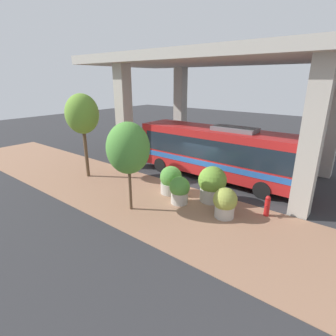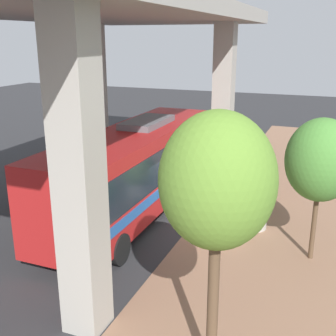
{
  "view_description": "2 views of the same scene",
  "coord_description": "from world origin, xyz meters",
  "px_view_note": "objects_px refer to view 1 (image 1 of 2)",
  "views": [
    {
      "loc": [
        -12.63,
        -8.21,
        6.35
      ],
      "look_at": [
        -1.28,
        0.7,
        1.45
      ],
      "focal_mm": 28.0,
      "sensor_mm": 36.0,
      "label": 1
    },
    {
      "loc": [
        -4.5,
        13.47,
        6.69
      ],
      "look_at": [
        1.3,
        -1.06,
        1.83
      ],
      "focal_mm": 45.0,
      "sensor_mm": 36.0,
      "label": 2
    }
  ],
  "objects_px": {
    "fire_hydrant": "(267,206)",
    "street_tree_near": "(82,114)",
    "planter_front": "(225,203)",
    "planter_back": "(212,184)",
    "planter_extra": "(171,180)",
    "street_tree_far": "(128,148)",
    "planter_middle": "(180,190)",
    "bus": "(217,150)"
  },
  "relations": [
    {
      "from": "fire_hydrant",
      "to": "street_tree_near",
      "type": "xyz_separation_m",
      "value": [
        -2.0,
        11.53,
        3.68
      ]
    },
    {
      "from": "planter_front",
      "to": "planter_back",
      "type": "xyz_separation_m",
      "value": [
        1.22,
        1.38,
        0.22
      ]
    },
    {
      "from": "planter_front",
      "to": "planter_extra",
      "type": "xyz_separation_m",
      "value": [
        0.68,
        3.77,
        0.03
      ]
    },
    {
      "from": "planter_back",
      "to": "street_tree_far",
      "type": "xyz_separation_m",
      "value": [
        -3.43,
        2.76,
        2.24
      ]
    },
    {
      "from": "planter_front",
      "to": "planter_middle",
      "type": "bearing_deg",
      "value": 92.63
    },
    {
      "from": "planter_middle",
      "to": "planter_back",
      "type": "distance_m",
      "value": 1.81
    },
    {
      "from": "planter_front",
      "to": "street_tree_near",
      "type": "height_order",
      "value": "street_tree_near"
    },
    {
      "from": "bus",
      "to": "fire_hydrant",
      "type": "height_order",
      "value": "bus"
    },
    {
      "from": "planter_front",
      "to": "planter_back",
      "type": "bearing_deg",
      "value": 48.54
    },
    {
      "from": "bus",
      "to": "planter_front",
      "type": "bearing_deg",
      "value": -147.4
    },
    {
      "from": "planter_middle",
      "to": "street_tree_near",
      "type": "distance_m",
      "value": 8.16
    },
    {
      "from": "street_tree_far",
      "to": "bus",
      "type": "bearing_deg",
      "value": -10.82
    },
    {
      "from": "planter_middle",
      "to": "street_tree_near",
      "type": "relative_size",
      "value": 0.27
    },
    {
      "from": "planter_back",
      "to": "bus",
      "type": "bearing_deg",
      "value": 24.49
    },
    {
      "from": "bus",
      "to": "street_tree_near",
      "type": "bearing_deg",
      "value": 125.7
    },
    {
      "from": "planter_front",
      "to": "street_tree_far",
      "type": "xyz_separation_m",
      "value": [
        -2.21,
        4.14,
        2.47
      ]
    },
    {
      "from": "planter_front",
      "to": "planter_extra",
      "type": "height_order",
      "value": "planter_extra"
    },
    {
      "from": "fire_hydrant",
      "to": "planter_front",
      "type": "height_order",
      "value": "planter_front"
    },
    {
      "from": "fire_hydrant",
      "to": "street_tree_far",
      "type": "bearing_deg",
      "value": 122.16
    },
    {
      "from": "bus",
      "to": "street_tree_near",
      "type": "height_order",
      "value": "street_tree_near"
    },
    {
      "from": "fire_hydrant",
      "to": "planter_front",
      "type": "bearing_deg",
      "value": 131.24
    },
    {
      "from": "planter_front",
      "to": "planter_extra",
      "type": "distance_m",
      "value": 3.83
    },
    {
      "from": "bus",
      "to": "fire_hydrant",
      "type": "distance_m",
      "value": 5.58
    },
    {
      "from": "bus",
      "to": "planter_back",
      "type": "relative_size",
      "value": 5.53
    },
    {
      "from": "fire_hydrant",
      "to": "planter_middle",
      "type": "xyz_separation_m",
      "value": [
        -1.49,
        4.15,
        0.23
      ]
    },
    {
      "from": "fire_hydrant",
      "to": "planter_front",
      "type": "xyz_separation_m",
      "value": [
        -1.38,
        1.57,
        0.22
      ]
    },
    {
      "from": "bus",
      "to": "street_tree_far",
      "type": "distance_m",
      "value": 6.93
    },
    {
      "from": "bus",
      "to": "planter_back",
      "type": "distance_m",
      "value": 3.7
    },
    {
      "from": "bus",
      "to": "planter_front",
      "type": "distance_m",
      "value": 5.44
    },
    {
      "from": "planter_front",
      "to": "fire_hydrant",
      "type": "bearing_deg",
      "value": -48.76
    },
    {
      "from": "street_tree_far",
      "to": "planter_extra",
      "type": "bearing_deg",
      "value": -7.22
    },
    {
      "from": "planter_extra",
      "to": "street_tree_near",
      "type": "height_order",
      "value": "street_tree_near"
    },
    {
      "from": "planter_middle",
      "to": "street_tree_far",
      "type": "xyz_separation_m",
      "value": [
        -2.1,
        1.56,
        2.46
      ]
    },
    {
      "from": "bus",
      "to": "planter_front",
      "type": "relative_size",
      "value": 7.22
    },
    {
      "from": "bus",
      "to": "planter_extra",
      "type": "xyz_separation_m",
      "value": [
        -3.8,
        0.91,
        -1.15
      ]
    },
    {
      "from": "planter_extra",
      "to": "street_tree_far",
      "type": "distance_m",
      "value": 3.8
    },
    {
      "from": "bus",
      "to": "street_tree_near",
      "type": "relative_size",
      "value": 1.97
    },
    {
      "from": "planter_back",
      "to": "planter_extra",
      "type": "xyz_separation_m",
      "value": [
        -0.54,
        2.39,
        -0.2
      ]
    },
    {
      "from": "planter_extra",
      "to": "street_tree_far",
      "type": "height_order",
      "value": "street_tree_far"
    },
    {
      "from": "planter_front",
      "to": "street_tree_far",
      "type": "height_order",
      "value": "street_tree_far"
    },
    {
      "from": "fire_hydrant",
      "to": "street_tree_near",
      "type": "height_order",
      "value": "street_tree_near"
    },
    {
      "from": "street_tree_far",
      "to": "street_tree_near",
      "type": "bearing_deg",
      "value": 74.75
    }
  ]
}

